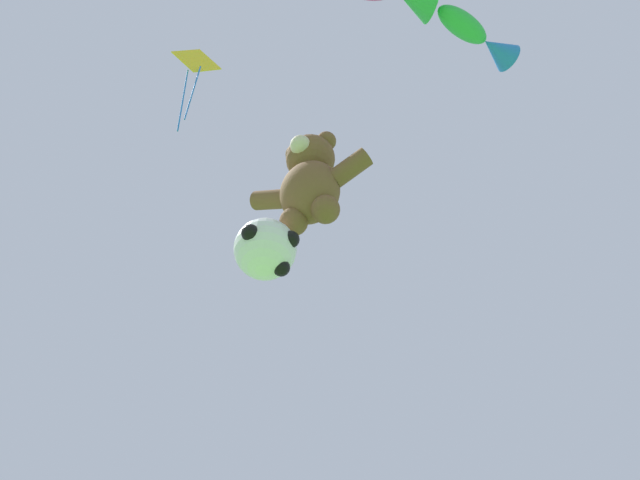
# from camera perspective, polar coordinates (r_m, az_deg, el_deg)

# --- Properties ---
(teddy_bear_kite) EXTENTS (2.30, 1.01, 2.33)m
(teddy_bear_kite) POSITION_cam_1_polar(r_m,az_deg,el_deg) (12.27, -0.82, 4.74)
(teddy_bear_kite) COLOR brown
(soccer_ball_kite) EXTENTS (1.08, 1.08, 1.00)m
(soccer_ball_kite) POSITION_cam_1_polar(r_m,az_deg,el_deg) (11.11, -4.36, -0.72)
(soccer_ball_kite) COLOR white
(fish_kite_emerald) EXTENTS (1.22, 1.69, 0.54)m
(fish_kite_emerald) POSITION_cam_1_polar(r_m,az_deg,el_deg) (13.23, 12.67, 15.53)
(fish_kite_emerald) COLOR green
(diamond_kite) EXTENTS (0.76, 0.85, 3.06)m
(diamond_kite) POSITION_cam_1_polar(r_m,az_deg,el_deg) (15.83, -10.00, 13.39)
(diamond_kite) COLOR yellow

